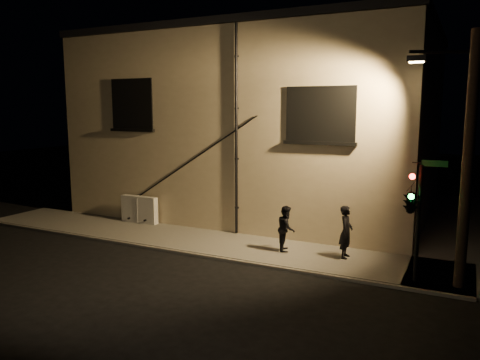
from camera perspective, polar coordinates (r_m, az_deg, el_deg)
The scene contains 8 objects.
ground at distance 16.06m, azimuth 0.64°, elevation -10.15°, with size 90.00×90.00×0.00m, color black.
sidewalk at distance 19.56m, azimuth 9.53°, elevation -6.63°, with size 21.00×16.00×0.12m.
building at distance 24.65m, azimuth 3.44°, elevation 6.85°, with size 16.20×12.23×8.80m.
utility_cabinet at distance 21.49m, azimuth -12.16°, elevation -3.51°, with size 1.82×0.31×1.20m, color silver.
pedestrian_a at distance 16.44m, azimuth 12.80°, elevation -6.18°, with size 0.66×0.43×1.82m, color black.
pedestrian_b at distance 16.93m, azimuth 5.67°, elevation -5.88°, with size 0.80×0.62×1.64m, color black.
traffic_signal at distance 14.43m, azimuth 20.18°, elevation -2.33°, with size 1.15×2.10×3.62m.
streetlamp_pole at distance 14.43m, azimuth 25.70°, elevation 2.58°, with size 2.03×1.39×7.30m.
Camera 1 is at (6.57, -13.71, 5.19)m, focal length 35.00 mm.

